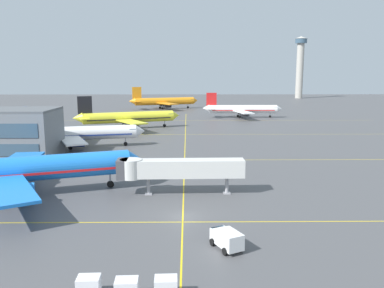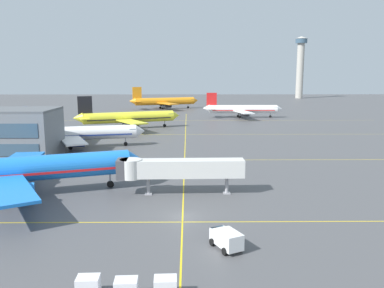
{
  "view_description": "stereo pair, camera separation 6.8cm",
  "coord_description": "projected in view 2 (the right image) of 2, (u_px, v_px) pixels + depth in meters",
  "views": [
    {
      "loc": [
        0.62,
        -49.73,
        18.58
      ],
      "look_at": [
        1.58,
        32.28,
        3.88
      ],
      "focal_mm": 37.24,
      "sensor_mm": 36.0,
      "label": 1
    },
    {
      "loc": [
        0.69,
        -49.73,
        18.58
      ],
      "look_at": [
        1.58,
        32.28,
        3.88
      ],
      "focal_mm": 37.24,
      "sensor_mm": 36.0,
      "label": 2
    }
  ],
  "objects": [
    {
      "name": "baggage_cart_row_middle",
      "position": [
        165.0,
        288.0,
        33.02
      ],
      "size": [
        2.78,
        1.75,
        1.86
      ],
      "color": "#99999E",
      "rests_on": "ground"
    },
    {
      "name": "airliner_front_gate",
      "position": [
        18.0,
        170.0,
        60.2
      ],
      "size": [
        37.68,
        32.23,
        12.02
      ],
      "color": "blue",
      "rests_on": "ground"
    },
    {
      "name": "airliner_third_row",
      "position": [
        128.0,
        117.0,
        133.31
      ],
      "size": [
        34.97,
        29.95,
        11.21
      ],
      "color": "yellow",
      "rests_on": "ground"
    },
    {
      "name": "airliner_second_row",
      "position": [
        76.0,
        133.0,
        99.49
      ],
      "size": [
        34.05,
        28.92,
        10.66
      ],
      "color": "white",
      "rests_on": "ground"
    },
    {
      "name": "taxiway_markings",
      "position": [
        185.0,
        145.0,
        103.83
      ],
      "size": [
        149.87,
        159.7,
        0.01
      ],
      "color": "yellow",
      "rests_on": "ground"
    },
    {
      "name": "jet_bridge",
      "position": [
        172.0,
        169.0,
        61.13
      ],
      "size": [
        19.55,
        3.43,
        5.58
      ],
      "color": "silver",
      "rests_on": "ground"
    },
    {
      "name": "service_truck_red_van",
      "position": [
        226.0,
        238.0,
        42.44
      ],
      "size": [
        3.52,
        4.49,
        2.1
      ],
      "color": "white",
      "rests_on": "ground"
    },
    {
      "name": "baggage_cart_row_leftmost",
      "position": [
        88.0,
        287.0,
        33.16
      ],
      "size": [
        2.78,
        1.75,
        1.86
      ],
      "color": "#99999E",
      "rests_on": "ground"
    },
    {
      "name": "airliner_far_left_stand",
      "position": [
        242.0,
        109.0,
        166.41
      ],
      "size": [
        33.41,
        28.95,
        10.43
      ],
      "color": "white",
      "rests_on": "ground"
    },
    {
      "name": "control_tower",
      "position": [
        300.0,
        63.0,
        290.59
      ],
      "size": [
        8.82,
        8.82,
        44.69
      ],
      "color": "#ADA89E",
      "rests_on": "ground"
    },
    {
      "name": "ground_plane",
      "position": [
        183.0,
        216.0,
        52.21
      ],
      "size": [
        600.0,
        600.0,
        0.0
      ],
      "primitive_type": "plane",
      "color": "#4C4C4F"
    },
    {
      "name": "airliner_far_right_stand",
      "position": [
        164.0,
        101.0,
        206.89
      ],
      "size": [
        36.13,
        30.91,
        11.53
      ],
      "color": "orange",
      "rests_on": "ground"
    }
  ]
}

